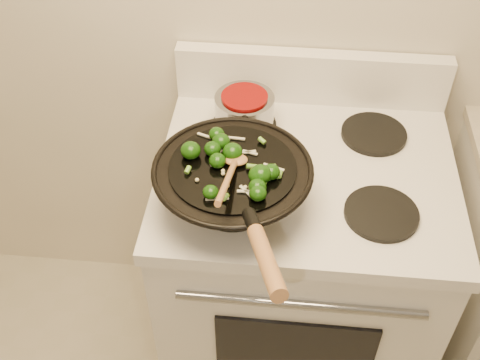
# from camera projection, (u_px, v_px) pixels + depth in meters

# --- Properties ---
(stove) EXTENTS (0.78, 0.67, 1.08)m
(stove) POSITION_uv_depth(u_px,v_px,m) (296.00, 272.00, 1.89)
(stove) COLOR white
(stove) RESTS_ON ground
(wok) EXTENTS (0.38, 0.61, 0.23)m
(wok) POSITION_uv_depth(u_px,v_px,m) (233.00, 184.00, 1.42)
(wok) COLOR black
(wok) RESTS_ON stove
(stirfry) EXTENTS (0.25, 0.24, 0.04)m
(stirfry) POSITION_uv_depth(u_px,v_px,m) (235.00, 164.00, 1.37)
(stirfry) COLOR #123A09
(stirfry) RESTS_ON wok
(wooden_spoon) EXTENTS (0.06, 0.25, 0.10)m
(wooden_spoon) POSITION_uv_depth(u_px,v_px,m) (231.00, 171.00, 1.33)
(wooden_spoon) COLOR #9B683D
(wooden_spoon) RESTS_ON wok
(saucepan) EXTENTS (0.16, 0.26, 0.10)m
(saucepan) POSITION_uv_depth(u_px,v_px,m) (244.00, 111.00, 1.65)
(saucepan) COLOR gray
(saucepan) RESTS_ON stove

